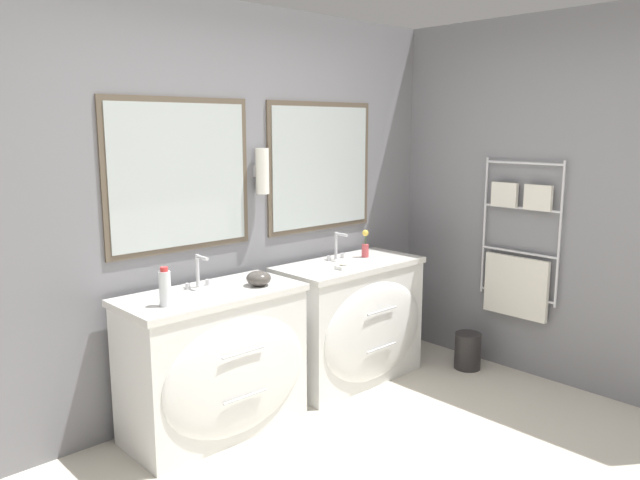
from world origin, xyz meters
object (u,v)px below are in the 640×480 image
vanity_right (352,321)px  toiletry_bottle (165,288)px  vanity_left (216,362)px  flower_vase (365,246)px  amenity_bowl (259,278)px  waste_bin (468,350)px

vanity_right → toiletry_bottle: size_ratio=5.07×
vanity_left → flower_vase: size_ratio=5.34×
vanity_left → vanity_right: size_ratio=1.00×
amenity_bowl → flower_vase: 1.10m
amenity_bowl → vanity_left: bearing=170.7°
toiletry_bottle → amenity_bowl: (0.64, 0.01, -0.06)m
vanity_left → waste_bin: 2.04m
amenity_bowl → waste_bin: 1.89m
amenity_bowl → vanity_right: bearing=3.1°
vanity_right → flower_vase: 0.56m
waste_bin → flower_vase: bearing=137.1°
toiletry_bottle → waste_bin: toiletry_bottle is taller
toiletry_bottle → waste_bin: 2.48m
waste_bin → vanity_right: bearing=149.9°
vanity_right → flower_vase: (0.21, 0.08, 0.51)m
vanity_right → waste_bin: (0.79, -0.46, -0.30)m
vanity_left → vanity_right: same height
vanity_left → amenity_bowl: bearing=-9.3°
vanity_left → amenity_bowl: size_ratio=7.17×
vanity_left → waste_bin: size_ratio=3.94×
vanity_right → flower_vase: size_ratio=5.34×
waste_bin → toiletry_bottle: bearing=170.0°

